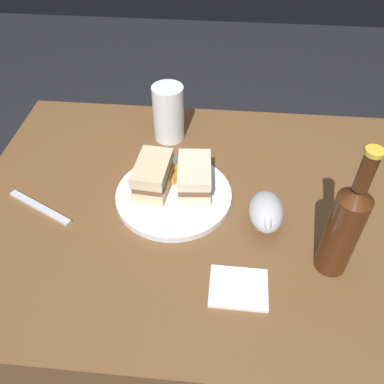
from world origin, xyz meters
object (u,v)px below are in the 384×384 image
cider_bottle (344,227)px  fork (40,207)px  pint_glass (169,116)px  gravy_boat (266,212)px  plate (174,195)px  napkin (239,288)px  sandwich_half_left (194,177)px  sandwich_half_right (153,175)px

cider_bottle → fork: 0.64m
pint_glass → gravy_boat: size_ratio=1.21×
fork → gravy_boat: bearing=-153.8°
plate → napkin: plate is taller
pint_glass → sandwich_half_left: bearing=-67.5°
cider_bottle → fork: bearing=171.5°
sandwich_half_left → gravy_boat: sandwich_half_left is taller
sandwich_half_right → fork: 0.26m
sandwich_half_left → napkin: sandwich_half_left is taller
sandwich_half_right → fork: sandwich_half_right is taller
gravy_boat → napkin: gravy_boat is taller
napkin → sandwich_half_left: bearing=112.9°
gravy_boat → napkin: (-0.05, -0.16, -0.04)m
sandwich_half_right → cider_bottle: bearing=-24.5°
plate → cider_bottle: size_ratio=0.92×
sandwich_half_left → cider_bottle: (0.29, -0.18, 0.07)m
plate → sandwich_half_right: 0.07m
sandwich_half_right → cider_bottle: (0.38, -0.17, 0.06)m
cider_bottle → fork: size_ratio=1.62×
fork → plate: bearing=-141.4°
pint_glass → gravy_boat: (0.25, -0.30, -0.02)m
plate → fork: 0.30m
pint_glass → fork: size_ratio=0.84×
sandwich_half_right → napkin: sandwich_half_right is taller
sandwich_half_left → sandwich_half_right: (-0.09, -0.01, 0.00)m
pint_glass → fork: 0.40m
cider_bottle → pint_glass: bearing=133.7°
sandwich_half_left → gravy_boat: (0.16, -0.09, -0.00)m
napkin → fork: bearing=159.6°
plate → gravy_boat: gravy_boat is taller
plate → napkin: (0.15, -0.23, -0.00)m
plate → cider_bottle: bearing=-25.3°
fork → pint_glass: bearing=-104.2°
sandwich_half_left → fork: bearing=-165.8°
plate → gravy_boat: 0.22m
cider_bottle → plate: bearing=154.7°
gravy_boat → cider_bottle: (0.13, -0.09, 0.07)m
plate → sandwich_half_right: size_ratio=2.10×
pint_glass → sandwich_half_right: bearing=-91.9°
plate → cider_bottle: (0.33, -0.16, 0.11)m
sandwich_half_left → pint_glass: 0.23m
sandwich_half_right → gravy_boat: sandwich_half_right is taller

